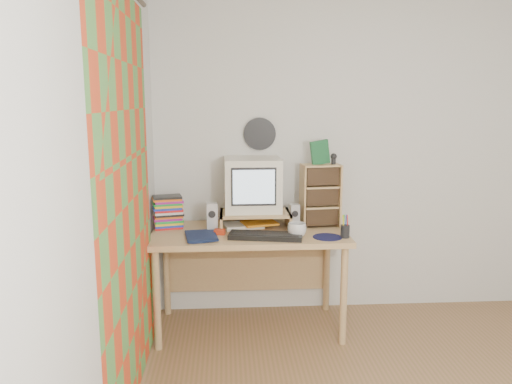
{
  "coord_description": "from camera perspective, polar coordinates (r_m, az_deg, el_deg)",
  "views": [
    {
      "loc": [
        -1.2,
        -2.12,
        1.69
      ],
      "look_at": [
        -0.98,
        1.33,
        1.05
      ],
      "focal_mm": 35.0,
      "sensor_mm": 36.0,
      "label": 1
    }
  ],
  "objects": [
    {
      "name": "speaker_right",
      "position": [
        3.71,
        4.4,
        -2.77
      ],
      "size": [
        0.08,
        0.08,
        0.18
      ],
      "primitive_type": "cube",
      "rotation": [
        0.0,
        0.0,
        0.14
      ],
      "color": "#BABBBF",
      "rests_on": "desk"
    },
    {
      "name": "speaker_left",
      "position": [
        3.62,
        -5.04,
        -2.88
      ],
      "size": [
        0.08,
        0.08,
        0.21
      ],
      "primitive_type": "cube",
      "rotation": [
        0.0,
        0.0,
        0.06
      ],
      "color": "#BABBBF",
      "rests_on": "desk"
    },
    {
      "name": "dvd_stack",
      "position": [
        3.75,
        -10.03,
        -1.89
      ],
      "size": [
        0.23,
        0.19,
        0.29
      ],
      "primitive_type": null,
      "rotation": [
        0.0,
        0.0,
        0.22
      ],
      "color": "brown",
      "rests_on": "desk"
    },
    {
      "name": "mug",
      "position": [
        3.47,
        4.69,
        -4.38
      ],
      "size": [
        0.15,
        0.15,
        0.1
      ],
      "primitive_type": "imported",
      "rotation": [
        0.0,
        0.0,
        -0.14
      ],
      "color": "silver",
      "rests_on": "desk"
    },
    {
      "name": "cd_rack",
      "position": [
        3.76,
        7.36,
        -0.4
      ],
      "size": [
        0.3,
        0.18,
        0.47
      ],
      "primitive_type": "cube",
      "rotation": [
        0.0,
        0.0,
        0.11
      ],
      "color": "tan",
      "rests_on": "desk"
    },
    {
      "name": "mousepad",
      "position": [
        3.51,
        8.17,
        -5.12
      ],
      "size": [
        0.25,
        0.25,
        0.0
      ],
      "primitive_type": "cylinder",
      "rotation": [
        0.0,
        0.0,
        -0.26
      ],
      "color": "#110F35",
      "rests_on": "desk"
    },
    {
      "name": "keyboard",
      "position": [
        3.45,
        1.1,
        -5.04
      ],
      "size": [
        0.53,
        0.26,
        0.03
      ],
      "primitive_type": "cube",
      "rotation": [
        0.0,
        0.0,
        -0.19
      ],
      "color": "black",
      "rests_on": "desk"
    },
    {
      "name": "curtain",
      "position": [
        2.71,
        -14.41,
        -1.35
      ],
      "size": [
        0.0,
        2.2,
        2.2
      ],
      "primitive_type": "plane",
      "rotation": [
        1.57,
        0.0,
        1.57
      ],
      "color": "red",
      "rests_on": "left_wall"
    },
    {
      "name": "red_box",
      "position": [
        3.55,
        -4.17,
        -4.57
      ],
      "size": [
        0.08,
        0.06,
        0.04
      ],
      "primitive_type": "cube",
      "rotation": [
        0.0,
        0.0,
        -0.19
      ],
      "color": "#B72D13",
      "rests_on": "desk"
    },
    {
      "name": "wall_disc",
      "position": [
        3.87,
        0.42,
        6.66
      ],
      "size": [
        0.25,
        0.02,
        0.25
      ],
      "primitive_type": "cylinder",
      "rotation": [
        1.57,
        0.0,
        0.0
      ],
      "color": "black",
      "rests_on": "back_wall"
    },
    {
      "name": "diary",
      "position": [
        3.47,
        -8.02,
        -4.9
      ],
      "size": [
        0.28,
        0.23,
        0.05
      ],
      "primitive_type": "imported",
      "rotation": [
        0.0,
        0.0,
        0.15
      ],
      "color": "#101A3B",
      "rests_on": "desk"
    },
    {
      "name": "desk",
      "position": [
        3.73,
        -0.84,
        -6.24
      ],
      "size": [
        1.4,
        0.7,
        0.75
      ],
      "color": "tan",
      "rests_on": "floor"
    },
    {
      "name": "monitor_riser",
      "position": [
        3.71,
        -0.1,
        -2.68
      ],
      "size": [
        0.52,
        0.3,
        0.12
      ],
      "color": "tan",
      "rests_on": "desk"
    },
    {
      "name": "game_box",
      "position": [
        3.71,
        7.32,
        4.51
      ],
      "size": [
        0.14,
        0.06,
        0.18
      ],
      "primitive_type": "cube",
      "rotation": [
        0.0,
        0.0,
        0.22
      ],
      "color": "#19582E",
      "rests_on": "cd_rack"
    },
    {
      "name": "webcam",
      "position": [
        3.73,
        8.86,
        3.78
      ],
      "size": [
        0.05,
        0.05,
        0.08
      ],
      "primitive_type": null,
      "rotation": [
        0.0,
        0.0,
        0.04
      ],
      "color": "black",
      "rests_on": "cd_rack"
    },
    {
      "name": "back_wall",
      "position": [
        4.08,
        13.58,
        4.02
      ],
      "size": [
        3.5,
        0.0,
        3.5
      ],
      "primitive_type": "plane",
      "rotation": [
        1.57,
        0.0,
        0.0
      ],
      "color": "silver",
      "rests_on": "floor"
    },
    {
      "name": "papers",
      "position": [
        3.75,
        -0.85,
        -3.72
      ],
      "size": [
        0.33,
        0.28,
        0.04
      ],
      "primitive_type": null,
      "rotation": [
        0.0,
        0.0,
        0.27
      ],
      "color": "white",
      "rests_on": "desk"
    },
    {
      "name": "crt_monitor",
      "position": [
        3.71,
        -0.4,
        0.84
      ],
      "size": [
        0.42,
        0.42,
        0.39
      ],
      "primitive_type": "cube",
      "rotation": [
        0.0,
        0.0,
        0.01
      ],
      "color": "silver",
      "rests_on": "monitor_riser"
    },
    {
      "name": "pen_cup",
      "position": [
        3.51,
        10.16,
        -4.17
      ],
      "size": [
        0.07,
        0.07,
        0.12
      ],
      "primitive_type": null,
      "rotation": [
        0.0,
        0.0,
        0.12
      ],
      "color": "black",
      "rests_on": "desk"
    },
    {
      "name": "left_wall",
      "position": [
        2.24,
        -17.8,
        -1.37
      ],
      "size": [
        0.0,
        3.5,
        3.5
      ],
      "primitive_type": "plane",
      "rotation": [
        1.57,
        0.0,
        1.57
      ],
      "color": "silver",
      "rests_on": "floor"
    }
  ]
}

